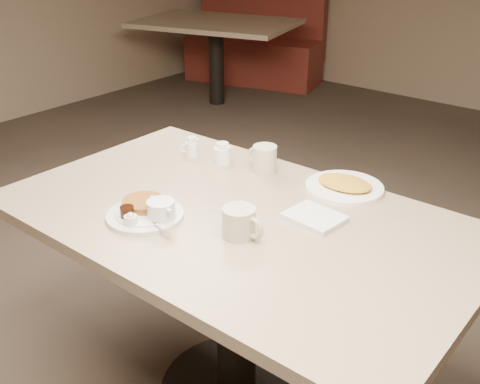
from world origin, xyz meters
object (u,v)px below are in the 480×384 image
Objects in this scene: diner_table at (236,260)px; creamer_right at (222,154)px; creamer_left at (192,148)px; booth_back_left at (252,42)px; coffee_mug_far at (264,159)px; hash_plate at (344,186)px; coffee_mug_near at (240,222)px; main_plate at (148,211)px.

diner_table is 0.47m from creamer_right.
booth_back_left reaches higher than creamer_left.
diner_table is at bearing -30.56° from creamer_left.
coffee_mug_far is 0.31m from hash_plate.
hash_plate is at bearing -47.58° from booth_back_left.
creamer_left is at bearing -166.85° from creamer_right.
coffee_mug_near is 1.74× the size of creamer_left.
coffee_mug_near reaches higher than creamer_left.
booth_back_left reaches higher than diner_table.
main_plate is 1.18× the size of hash_plate.
main_plate is at bearing -62.13° from creamer_left.
hash_plate is at bearing 10.28° from creamer_right.
creamer_left is at bearing 146.30° from coffee_mug_near.
coffee_mug_far is at bearing -169.92° from hash_plate.
coffee_mug_far is 0.31m from creamer_left.
creamer_left is 0.13m from creamer_right.
creamer_right is (-0.40, 0.38, -0.01)m from coffee_mug_near.
main_plate is at bearing -77.46° from creamer_right.
creamer_left is (-0.53, 0.35, -0.01)m from coffee_mug_near.
diner_table is 0.79× the size of booth_back_left.
coffee_mug_near is 0.07× the size of booth_back_left.
booth_back_left is (-2.22, 3.21, -0.38)m from creamer_left.
creamer_right reaches higher than main_plate.
creamer_right is at bearing -169.38° from coffee_mug_far.
diner_table is at bearing -43.32° from creamer_right.
diner_table is at bearing -114.84° from hash_plate.
hash_plate is at bearing 56.65° from main_plate.
coffee_mug_near is at bearing -33.70° from creamer_left.
coffee_mug_far reaches higher than coffee_mug_near.
diner_table is at bearing -67.52° from coffee_mug_far.
main_plate is 0.49m from creamer_right.
booth_back_left reaches higher than coffee_mug_far.
hash_plate is at bearing 10.08° from coffee_mug_far.
creamer_left reaches higher than main_plate.
main_plate reaches higher than hash_plate.
creamer_right is at bearing 13.15° from creamer_left.
coffee_mug_near reaches higher than hash_plate.
hash_plate is (0.08, 0.47, -0.03)m from coffee_mug_near.
main_plate is (-0.20, -0.19, 0.19)m from diner_table.
coffee_mug_near is 0.64m from creamer_left.
creamer_right is (0.13, 0.03, -0.00)m from creamer_left.
main_plate is at bearing -136.15° from diner_table.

